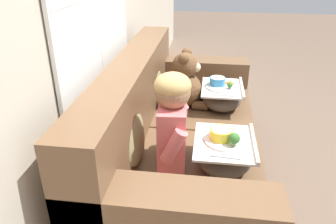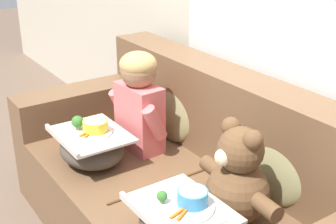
{
  "view_description": "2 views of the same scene",
  "coord_description": "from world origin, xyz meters",
  "px_view_note": "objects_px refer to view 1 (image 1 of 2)",
  "views": [
    {
      "loc": [
        -1.88,
        -0.13,
        1.48
      ],
      "look_at": [
        -0.05,
        0.11,
        0.55
      ],
      "focal_mm": 35.0,
      "sensor_mm": 36.0,
      "label": 1
    },
    {
      "loc": [
        1.54,
        -1.08,
        1.56
      ],
      "look_at": [
        -0.14,
        0.06,
        0.69
      ],
      "focal_mm": 50.0,
      "sensor_mm": 36.0,
      "label": 2
    }
  ],
  "objects_px": {
    "child_figure": "(173,116)",
    "lap_tray_teddy": "(222,96)",
    "throw_pillow_behind_teddy": "(154,81)",
    "lap_tray_child": "(224,153)",
    "throw_pillow_behind_child": "(130,131)",
    "teddy_bear": "(185,83)",
    "couch": "(175,141)"
  },
  "relations": [
    {
      "from": "child_figure",
      "to": "lap_tray_teddy",
      "type": "relative_size",
      "value": 1.36
    },
    {
      "from": "throw_pillow_behind_teddy",
      "to": "lap_tray_teddy",
      "type": "relative_size",
      "value": 0.96
    },
    {
      "from": "child_figure",
      "to": "lap_tray_child",
      "type": "xyz_separation_m",
      "value": [
        -0.0,
        -0.28,
        -0.2
      ]
    },
    {
      "from": "throw_pillow_behind_child",
      "to": "throw_pillow_behind_teddy",
      "type": "xyz_separation_m",
      "value": [
        0.76,
        0.0,
        0.0
      ]
    },
    {
      "from": "throw_pillow_behind_teddy",
      "to": "lap_tray_child",
      "type": "xyz_separation_m",
      "value": [
        -0.76,
        -0.51,
        -0.09
      ]
    },
    {
      "from": "throw_pillow_behind_child",
      "to": "lap_tray_teddy",
      "type": "bearing_deg",
      "value": -33.73
    },
    {
      "from": "throw_pillow_behind_child",
      "to": "lap_tray_child",
      "type": "xyz_separation_m",
      "value": [
        -0.0,
        -0.51,
        -0.09
      ]
    },
    {
      "from": "child_figure",
      "to": "teddy_bear",
      "type": "distance_m",
      "value": 0.77
    },
    {
      "from": "teddy_bear",
      "to": "lap_tray_teddy",
      "type": "distance_m",
      "value": 0.29
    },
    {
      "from": "child_figure",
      "to": "couch",
      "type": "bearing_deg",
      "value": 3.83
    },
    {
      "from": "child_figure",
      "to": "throw_pillow_behind_child",
      "type": "bearing_deg",
      "value": 90.02
    },
    {
      "from": "couch",
      "to": "teddy_bear",
      "type": "relative_size",
      "value": 4.26
    },
    {
      "from": "throw_pillow_behind_teddy",
      "to": "teddy_bear",
      "type": "distance_m",
      "value": 0.24
    },
    {
      "from": "throw_pillow_behind_child",
      "to": "child_figure",
      "type": "distance_m",
      "value": 0.25
    },
    {
      "from": "couch",
      "to": "lap_tray_child",
      "type": "xyz_separation_m",
      "value": [
        -0.38,
        -0.3,
        0.18
      ]
    },
    {
      "from": "throw_pillow_behind_teddy",
      "to": "teddy_bear",
      "type": "bearing_deg",
      "value": -90.1
    },
    {
      "from": "child_figure",
      "to": "lap_tray_teddy",
      "type": "xyz_separation_m",
      "value": [
        0.76,
        -0.28,
        -0.2
      ]
    },
    {
      "from": "lap_tray_child",
      "to": "throw_pillow_behind_child",
      "type": "bearing_deg",
      "value": 89.99
    },
    {
      "from": "throw_pillow_behind_teddy",
      "to": "lap_tray_teddy",
      "type": "distance_m",
      "value": 0.52
    },
    {
      "from": "throw_pillow_behind_teddy",
      "to": "lap_tray_child",
      "type": "height_order",
      "value": "throw_pillow_behind_teddy"
    },
    {
      "from": "throw_pillow_behind_teddy",
      "to": "couch",
      "type": "bearing_deg",
      "value": -151.58
    },
    {
      "from": "couch",
      "to": "teddy_bear",
      "type": "distance_m",
      "value": 0.47
    },
    {
      "from": "throw_pillow_behind_teddy",
      "to": "throw_pillow_behind_child",
      "type": "bearing_deg",
      "value": 180.0
    },
    {
      "from": "couch",
      "to": "child_figure",
      "type": "height_order",
      "value": "child_figure"
    },
    {
      "from": "throw_pillow_behind_child",
      "to": "lap_tray_teddy",
      "type": "distance_m",
      "value": 0.92
    },
    {
      "from": "throw_pillow_behind_teddy",
      "to": "lap_tray_child",
      "type": "relative_size",
      "value": 0.96
    },
    {
      "from": "teddy_bear",
      "to": "lap_tray_child",
      "type": "relative_size",
      "value": 1.19
    },
    {
      "from": "throw_pillow_behind_teddy",
      "to": "teddy_bear",
      "type": "relative_size",
      "value": 0.81
    },
    {
      "from": "throw_pillow_behind_child",
      "to": "teddy_bear",
      "type": "bearing_deg",
      "value": -17.26
    },
    {
      "from": "couch",
      "to": "throw_pillow_behind_teddy",
      "type": "height_order",
      "value": "couch"
    },
    {
      "from": "couch",
      "to": "lap_tray_teddy",
      "type": "height_order",
      "value": "couch"
    },
    {
      "from": "child_figure",
      "to": "lap_tray_teddy",
      "type": "distance_m",
      "value": 0.83
    }
  ]
}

